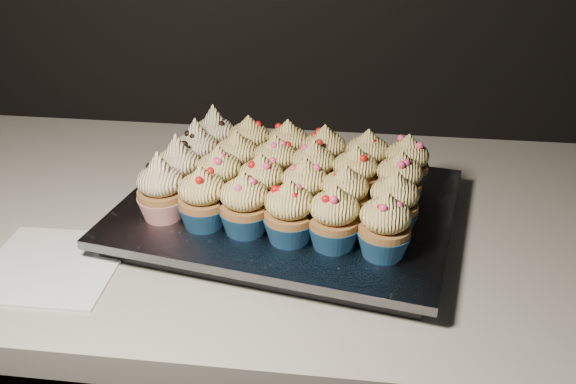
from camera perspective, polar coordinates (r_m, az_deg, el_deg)
The scene contains 28 objects.
worktop at distance 0.93m, azimuth 5.48°, elevation -3.11°, with size 2.44×0.64×0.04m, color beige.
napkin at distance 0.85m, azimuth -20.22°, elevation -6.17°, with size 0.16×0.16×0.00m, color white.
baking_tray at distance 0.88m, azimuth 0.00°, elevation -2.22°, with size 0.40×0.31×0.02m, color black.
foil_lining at distance 0.88m, azimuth -0.00°, elevation -1.27°, with size 0.44×0.34×0.01m, color silver.
cupcake_0 at distance 0.84m, azimuth -11.24°, elevation 0.19°, with size 0.06×0.06×0.10m.
cupcake_1 at distance 0.81m, azimuth -7.61°, elevation -0.64°, with size 0.06×0.06×0.08m.
cupcake_2 at distance 0.79m, azimuth -3.89°, elevation -1.17°, with size 0.06×0.06×0.08m.
cupcake_3 at distance 0.77m, azimuth 0.12°, elevation -1.90°, with size 0.06×0.06×0.08m.
cupcake_4 at distance 0.76m, azimuth 4.12°, elevation -2.38°, with size 0.06×0.06×0.08m.
cupcake_5 at distance 0.75m, azimuth 8.59°, elevation -3.09°, with size 0.06×0.06×0.08m.
cupcake_6 at distance 0.88m, azimuth -9.70°, elevation 1.88°, with size 0.06×0.06×0.10m.
cupcake_7 at distance 0.86m, azimuth -6.11°, elevation 1.31°, with size 0.06×0.06×0.08m.
cupcake_8 at distance 0.84m, azimuth -2.41°, elevation 0.60°, with size 0.06×0.06×0.08m.
cupcake_9 at distance 0.83m, azimuth 1.51°, elevation 0.20°, with size 0.06×0.06×0.08m.
cupcake_10 at distance 0.81m, azimuth 5.03°, elevation -0.46°, with size 0.06×0.06×0.08m.
cupcake_11 at distance 0.80m, azimuth 9.39°, elevation -1.06°, with size 0.06×0.06×0.08m.
cupcake_12 at distance 0.93m, azimuth -8.07°, elevation 3.40°, with size 0.06×0.06×0.10m.
cupcake_13 at distance 0.91m, azimuth -4.58°, elevation 2.79°, with size 0.06×0.06×0.08m.
cupcake_14 at distance 0.89m, azimuth -1.14°, elevation 2.38°, with size 0.06×0.06×0.08m.
cupcake_15 at distance 0.87m, azimuth 2.23°, elevation 1.91°, with size 0.06×0.06×0.08m.
cupcake_16 at distance 0.86m, azimuth 5.94°, elevation 1.38°, with size 0.06×0.06×0.08m.
cupcake_17 at distance 0.86m, azimuth 9.83°, elevation 0.85°, with size 0.06×0.06×0.08m.
cupcake_18 at distance 0.97m, azimuth -6.54°, elevation 4.74°, with size 0.06×0.06×0.10m.
cupcake_19 at distance 0.95m, azimuth -3.48°, elevation 4.22°, with size 0.06×0.06×0.08m.
cupcake_20 at distance 0.94m, azimuth -0.02°, elevation 3.85°, with size 0.06×0.06×0.08m.
cupcake_21 at distance 0.92m, azimuth 3.25°, elevation 3.33°, with size 0.06×0.06×0.08m.
cupcake_22 at distance 0.91m, azimuth 7.03°, elevation 2.89°, with size 0.06×0.06×0.08m.
cupcake_23 at distance 0.90m, azimuth 10.48°, elevation 2.38°, with size 0.06×0.06×0.08m.
Camera 1 is at (0.01, 0.91, 1.36)m, focal length 40.00 mm.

